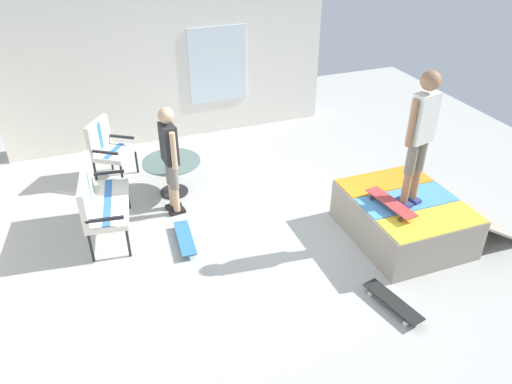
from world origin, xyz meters
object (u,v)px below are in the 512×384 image
object	(u,v)px
patio_table	(172,170)
person_skater	(421,129)
person_watching	(170,154)
skateboard_on_ramp	(391,203)
patio_chair_near_house	(106,145)
skate_ramp	(405,217)
skateboard_by_bench	(185,238)
skateboard_spare	(393,302)
patio_bench	(98,197)

from	to	relation	value
patio_table	person_skater	distance (m)	3.76
patio_table	person_watching	distance (m)	0.76
person_skater	skateboard_on_ramp	size ratio (longest dim) A/B	2.19
patio_chair_near_house	person_watching	distance (m)	1.59
skate_ramp	patio_chair_near_house	distance (m)	4.77
skate_ramp	person_skater	xyz separation A→B (m)	(-0.07, 0.07, 1.36)
skateboard_by_bench	skateboard_spare	xyz separation A→B (m)	(-2.04, -1.97, 0.00)
patio_table	skateboard_by_bench	size ratio (longest dim) A/B	1.11
person_skater	skateboard_spare	distance (m)	2.10
person_skater	patio_bench	bearing A→B (deg)	67.66
patio_table	person_watching	size ratio (longest dim) A/B	0.54
skate_ramp	patio_table	world-z (taller)	skate_ramp
person_watching	person_skater	world-z (taller)	person_skater
patio_bench	skate_ramp	bearing A→B (deg)	-111.15
skateboard_spare	patio_chair_near_house	bearing A→B (deg)	32.48
person_watching	skateboard_spare	xyz separation A→B (m)	(-2.89, -1.91, -0.88)
skate_ramp	skateboard_by_bench	distance (m)	3.04
skateboard_on_ramp	patio_chair_near_house	bearing A→B (deg)	45.49
person_watching	skateboard_on_ramp	xyz separation A→B (m)	(-1.86, -2.47, -0.27)
skate_ramp	person_skater	size ratio (longest dim) A/B	1.21
skateboard_on_ramp	skate_ramp	bearing A→B (deg)	-73.44
patio_table	patio_chair_near_house	bearing A→B (deg)	46.55
skate_ramp	skateboard_spare	size ratio (longest dim) A/B	2.63
skate_ramp	patio_bench	distance (m)	4.21
person_watching	skateboard_spare	distance (m)	3.58
skate_ramp	patio_table	xyz separation A→B (m)	(2.26, 2.75, 0.10)
skate_ramp	person_watching	xyz separation A→B (m)	(1.75, 2.85, 0.66)
patio_chair_near_house	patio_bench	bearing A→B (deg)	169.72
patio_chair_near_house	skateboard_spare	xyz separation A→B (m)	(-4.23, -2.69, -0.53)
person_watching	skateboard_spare	size ratio (longest dim) A/B	2.01
person_skater	skateboard_on_ramp	world-z (taller)	person_skater
skate_ramp	skateboard_by_bench	bearing A→B (deg)	72.81
skateboard_spare	skateboard_by_bench	bearing A→B (deg)	43.95
person_watching	skateboard_by_bench	xyz separation A→B (m)	(-0.85, 0.05, -0.88)
person_watching	skateboard_on_ramp	world-z (taller)	person_watching
patio_bench	skateboard_spare	size ratio (longest dim) A/B	1.59
person_watching	person_skater	bearing A→B (deg)	-123.14
patio_table	patio_bench	bearing A→B (deg)	122.58
person_watching	patio_chair_near_house	bearing A→B (deg)	30.21
patio_bench	skateboard_on_ramp	size ratio (longest dim) A/B	1.61
patio_bench	skateboard_spare	xyz separation A→B (m)	(-2.66, -2.98, -0.53)
skate_ramp	skateboard_spare	xyz separation A→B (m)	(-1.14, 0.93, -0.22)
skateboard_on_ramp	skateboard_by_bench	bearing A→B (deg)	68.25
patio_bench	patio_table	size ratio (longest dim) A/B	1.46
patio_chair_near_house	skateboard_on_ramp	distance (m)	4.56
patio_table	person_skater	size ratio (longest dim) A/B	0.50
skateboard_by_bench	patio_bench	bearing A→B (deg)	58.66
patio_table	skateboard_on_ramp	world-z (taller)	skateboard_on_ramp
skateboard_spare	person_skater	bearing A→B (deg)	-38.60
skateboard_spare	skateboard_on_ramp	world-z (taller)	skateboard_on_ramp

